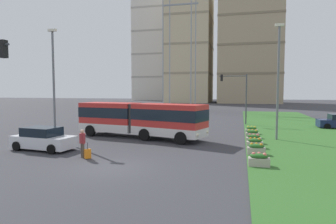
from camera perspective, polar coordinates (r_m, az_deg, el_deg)
ground_plane at (r=16.10m, az=-11.26°, el=-10.64°), size 260.00×260.00×0.00m
grass_median at (r=24.97m, az=26.50°, el=-5.61°), size 10.00×70.00×0.08m
articulated_bus at (r=25.41m, az=-5.47°, el=-1.35°), size 11.99×5.20×3.00m
car_white_van at (r=22.01m, az=-23.24°, el=-4.89°), size 4.58×2.42×1.58m
pedestrian_crossing at (r=18.60m, az=-16.41°, el=-5.56°), size 0.47×0.41×1.74m
rolling_suitcase at (r=18.34m, az=-15.46°, el=-7.87°), size 0.42×0.43×0.97m
flower_planter_0 at (r=16.49m, az=17.39°, el=-8.87°), size 1.10×0.56×0.74m
flower_planter_1 at (r=19.35m, az=16.90°, el=-6.93°), size 1.10×0.56×0.74m
flower_planter_2 at (r=21.48m, az=16.63°, el=-5.83°), size 1.10×0.56×0.74m
flower_planter_3 at (r=23.31m, az=16.43°, el=-5.05°), size 1.10×0.56×0.74m
flower_planter_4 at (r=25.91m, az=16.20°, el=-4.13°), size 1.10×0.56×0.74m
flower_planter_5 at (r=28.31m, az=16.02°, el=-3.43°), size 1.10×0.56×0.74m
traffic_light_far_right at (r=36.05m, az=13.45°, el=4.12°), size 3.31×0.28×6.06m
streetlight_left at (r=26.23m, az=-21.48°, el=5.94°), size 0.70×0.28×9.18m
streetlight_median at (r=25.43m, az=20.76°, el=6.36°), size 0.70×0.28×9.47m
apartment_tower_west at (r=133.77m, az=-2.02°, el=12.81°), size 18.29×18.94×48.30m
apartment_tower_westcentre at (r=107.12m, az=4.33°, el=14.96°), size 15.19×17.86×48.25m
apartment_tower_centre at (r=103.64m, az=15.67°, el=11.94°), size 20.28×16.79×36.68m
transmission_pylon at (r=66.05m, az=2.34°, el=17.05°), size 9.00×6.24×34.72m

